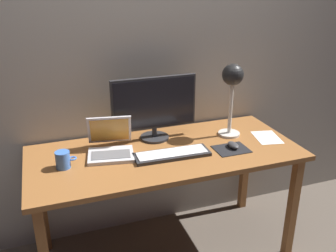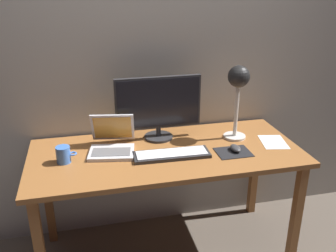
{
  "view_description": "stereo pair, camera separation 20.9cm",
  "coord_description": "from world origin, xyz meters",
  "px_view_note": "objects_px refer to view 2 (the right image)",
  "views": [
    {
      "loc": [
        -0.65,
        -1.87,
        1.71
      ],
      "look_at": [
        -0.0,
        -0.05,
        0.92
      ],
      "focal_mm": 39.71,
      "sensor_mm": 36.0,
      "label": 1
    },
    {
      "loc": [
        -0.45,
        -1.93,
        1.71
      ],
      "look_at": [
        -0.0,
        -0.05,
        0.92
      ],
      "focal_mm": 39.71,
      "sensor_mm": 36.0,
      "label": 2
    }
  ],
  "objects_px": {
    "coffee_mug": "(64,155)",
    "desk_lamp": "(238,85)",
    "laptop": "(112,140)",
    "mouse": "(235,148)",
    "monitor": "(158,105)",
    "keyboard_main": "(172,154)"
  },
  "relations": [
    {
      "from": "coffee_mug",
      "to": "desk_lamp",
      "type": "bearing_deg",
      "value": 5.42
    },
    {
      "from": "laptop",
      "to": "mouse",
      "type": "distance_m",
      "value": 0.73
    },
    {
      "from": "mouse",
      "to": "coffee_mug",
      "type": "height_order",
      "value": "coffee_mug"
    },
    {
      "from": "coffee_mug",
      "to": "monitor",
      "type": "bearing_deg",
      "value": 19.44
    },
    {
      "from": "keyboard_main",
      "to": "coffee_mug",
      "type": "height_order",
      "value": "coffee_mug"
    },
    {
      "from": "monitor",
      "to": "coffee_mug",
      "type": "relative_size",
      "value": 4.71
    },
    {
      "from": "monitor",
      "to": "desk_lamp",
      "type": "xyz_separation_m",
      "value": [
        0.48,
        -0.1,
        0.13
      ]
    },
    {
      "from": "mouse",
      "to": "coffee_mug",
      "type": "xyz_separation_m",
      "value": [
        -0.98,
        0.09,
        0.03
      ]
    },
    {
      "from": "keyboard_main",
      "to": "desk_lamp",
      "type": "relative_size",
      "value": 0.95
    },
    {
      "from": "laptop",
      "to": "desk_lamp",
      "type": "relative_size",
      "value": 0.68
    },
    {
      "from": "keyboard_main",
      "to": "desk_lamp",
      "type": "bearing_deg",
      "value": 20.07
    },
    {
      "from": "desk_lamp",
      "to": "mouse",
      "type": "height_order",
      "value": "desk_lamp"
    },
    {
      "from": "mouse",
      "to": "laptop",
      "type": "bearing_deg",
      "value": 164.54
    },
    {
      "from": "laptop",
      "to": "mouse",
      "type": "relative_size",
      "value": 3.34
    },
    {
      "from": "mouse",
      "to": "desk_lamp",
      "type": "bearing_deg",
      "value": 68.75
    },
    {
      "from": "keyboard_main",
      "to": "desk_lamp",
      "type": "distance_m",
      "value": 0.59
    },
    {
      "from": "coffee_mug",
      "to": "laptop",
      "type": "bearing_deg",
      "value": 20.82
    },
    {
      "from": "laptop",
      "to": "mouse",
      "type": "bearing_deg",
      "value": -15.46
    },
    {
      "from": "desk_lamp",
      "to": "coffee_mug",
      "type": "relative_size",
      "value": 4.13
    },
    {
      "from": "mouse",
      "to": "monitor",
      "type": "bearing_deg",
      "value": 143.8
    },
    {
      "from": "laptop",
      "to": "desk_lamp",
      "type": "bearing_deg",
      "value": -0.38
    },
    {
      "from": "keyboard_main",
      "to": "desk_lamp",
      "type": "xyz_separation_m",
      "value": [
        0.46,
        0.17,
        0.34
      ]
    }
  ]
}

